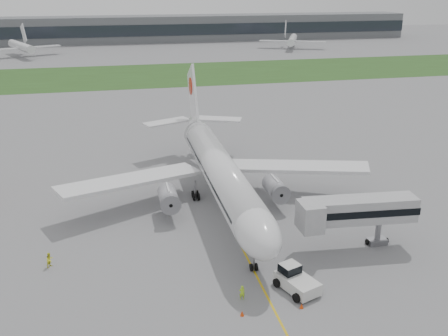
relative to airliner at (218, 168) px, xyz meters
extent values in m
plane|color=gray|center=(0.00, -4.87, -5.66)|extent=(600.00, 600.00, 0.00)
cube|color=#2B4B1C|center=(0.00, 115.13, -5.65)|extent=(600.00, 50.00, 0.02)
cube|color=slate|center=(0.00, 225.13, 1.34)|extent=(320.00, 22.00, 14.00)
cube|color=#212730|center=(0.00, 214.13, 1.34)|extent=(320.00, 0.60, 6.00)
cylinder|color=silver|center=(0.00, -0.87, -0.06)|extent=(5.00, 38.00, 5.00)
ellipsoid|color=silver|center=(0.00, -20.37, -0.06)|extent=(5.00, 11.00, 5.00)
cube|color=black|center=(0.00, -21.37, 0.84)|extent=(3.20, 1.54, 1.14)
cone|color=silver|center=(0.00, 21.13, 0.74)|extent=(5.00, 10.53, 6.16)
cube|color=silver|center=(-13.00, 1.13, -1.26)|extent=(22.13, 13.52, 1.70)
cube|color=silver|center=(13.00, 1.13, -1.26)|extent=(22.13, 13.52, 1.70)
cylinder|color=#AAAAB0|center=(-8.00, -3.37, -2.66)|extent=(2.70, 5.20, 2.70)
cylinder|color=#AAAAB0|center=(8.00, -3.37, -2.66)|extent=(2.70, 5.20, 2.70)
cube|color=silver|center=(0.00, 22.63, 5.84)|extent=(0.45, 10.90, 12.76)
cylinder|color=red|center=(0.00, 23.63, 7.84)|extent=(0.60, 3.20, 3.20)
cube|color=silver|center=(-5.00, 23.63, 1.14)|extent=(9.54, 6.34, 0.35)
cube|color=silver|center=(5.00, 23.63, 1.14)|extent=(9.54, 6.34, 0.35)
cylinder|color=gray|center=(0.00, -19.87, -4.11)|extent=(0.24, 0.24, 3.10)
cylinder|color=black|center=(-3.20, 2.13, -5.11)|extent=(1.40, 1.10, 1.10)
cylinder|color=black|center=(3.20, 2.13, -5.11)|extent=(1.40, 1.10, 1.10)
cube|color=silver|center=(3.58, -24.71, -4.77)|extent=(4.36, 5.68, 1.34)
cube|color=silver|center=(3.11, -23.45, -3.65)|extent=(2.50, 2.37, 1.12)
cube|color=black|center=(3.11, -23.45, -3.60)|extent=(2.57, 2.44, 0.95)
cylinder|color=black|center=(1.58, -23.66, -5.16)|extent=(0.71, 1.08, 1.00)
cylinder|color=black|center=(4.41, -22.61, -5.16)|extent=(0.71, 1.08, 1.00)
cylinder|color=black|center=(2.74, -26.80, -5.16)|extent=(0.71, 1.08, 1.00)
cylinder|color=black|center=(5.57, -25.75, -5.16)|extent=(0.71, 1.08, 1.00)
cube|color=#AAAAAD|center=(14.24, -17.44, -0.35)|extent=(14.51, 4.26, 3.06)
cube|color=black|center=(14.24, -17.44, -0.35)|extent=(14.72, 4.38, 0.92)
cube|color=#AAAAAD|center=(7.54, -17.90, -0.35)|extent=(2.66, 3.47, 3.47)
cylinder|color=gray|center=(17.34, -17.19, -3.72)|extent=(0.71, 0.71, 3.88)
cube|color=gray|center=(17.34, -17.19, -5.30)|extent=(2.56, 1.63, 0.71)
cylinder|color=black|center=(16.01, -17.07, -5.30)|extent=(0.37, 0.74, 0.71)
cylinder|color=black|center=(18.66, -17.30, -5.30)|extent=(0.37, 0.74, 0.71)
cone|color=#DB3D0B|center=(-3.48, -27.79, -5.37)|extent=(0.43, 0.43, 0.58)
cone|color=#DB3D0B|center=(2.88, -27.93, -5.38)|extent=(0.41, 0.41, 0.56)
imported|color=#A4DC24|center=(-2.79, -25.07, -4.81)|extent=(0.65, 0.45, 1.71)
imported|color=yellow|center=(-23.44, -13.73, -4.73)|extent=(1.11, 1.14, 1.85)
camera|label=1|loc=(-14.53, -68.61, 26.22)|focal=40.00mm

